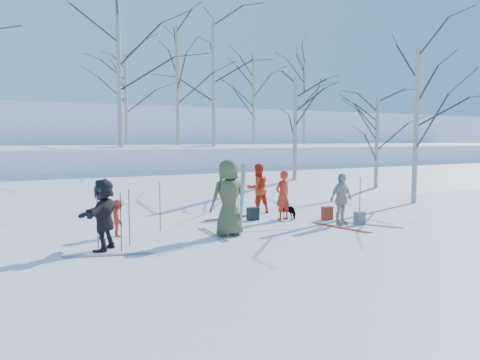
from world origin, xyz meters
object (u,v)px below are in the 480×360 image
backpack_grey (360,218)px  backpack_red (327,213)px  dog (290,210)px  backpack_dark (253,214)px  skier_olive_center (229,198)px  skier_cream_east (341,199)px  skier_redor_behind (258,188)px  skier_red_north (283,195)px  skier_grey_west (104,214)px  skier_red_seated (118,218)px

backpack_grey → backpack_red: bearing=107.5°
dog → backpack_dark: (-1.12, 0.38, -0.08)m
skier_olive_center → skier_cream_east: 3.65m
skier_redor_behind → backpack_red: size_ratio=4.04×
skier_redor_behind → dog: bearing=102.0°
skier_olive_center → backpack_dark: skier_olive_center is taller
dog → skier_red_north: bearing=-5.8°
skier_olive_center → skier_grey_west: (-3.22, -0.05, -0.18)m
skier_redor_behind → dog: size_ratio=2.59×
dog → backpack_red: dog is taller
skier_olive_center → skier_cream_east: skier_olive_center is taller
skier_redor_behind → skier_cream_east: (1.08, -3.03, -0.08)m
backpack_dark → backpack_red: bearing=-27.1°
skier_red_north → skier_red_seated: size_ratio=1.60×
skier_red_seated → skier_grey_west: skier_grey_west is taller
skier_olive_center → skier_red_seated: skier_olive_center is taller
skier_olive_center → backpack_red: 3.95m
skier_olive_center → skier_redor_behind: skier_olive_center is taller
skier_red_seated → backpack_grey: 6.95m
skier_olive_center → skier_grey_west: bearing=2.4°
skier_red_seated → dog: bearing=-87.7°
skier_red_seated → skier_grey_west: (-0.63, -1.31, 0.34)m
skier_red_north → backpack_dark: size_ratio=3.88×
dog → backpack_red: (0.96, -0.68, -0.07)m
skier_red_seated → backpack_red: bearing=-94.0°
skier_redor_behind → backpack_dark: bearing=54.6°
skier_cream_east → backpack_dark: size_ratio=3.82×
skier_red_north → skier_red_seated: (-5.16, -0.07, -0.29)m
skier_red_north → backpack_red: (1.23, -0.66, -0.57)m
skier_olive_center → backpack_dark: 2.58m
skier_olive_center → dog: bearing=-153.2°
skier_redor_behind → backpack_dark: size_ratio=4.24×
skier_red_seated → skier_olive_center: bearing=-114.7°
skier_cream_east → backpack_red: (0.17, 0.85, -0.55)m
skier_grey_west → backpack_grey: skier_grey_west is taller
skier_cream_east → skier_grey_west: 6.86m
skier_cream_east → skier_red_seated: bearing=156.4°
backpack_red → skier_cream_east: bearing=-101.5°
skier_red_north → skier_grey_west: (-5.80, -1.38, 0.05)m
skier_grey_west → backpack_red: bearing=134.6°
skier_red_north → backpack_dark: bearing=-37.9°
backpack_grey → skier_red_seated: bearing=166.1°
skier_red_seated → skier_redor_behind: bearing=-71.5°
skier_redor_behind → skier_red_seated: bearing=18.5°
skier_red_north → backpack_dark: (-0.85, 0.41, -0.58)m
skier_grey_west → backpack_red: (7.03, 0.73, -0.61)m
skier_redor_behind → skier_grey_west: size_ratio=1.03×
skier_olive_center → skier_redor_behind: 3.84m
skier_olive_center → skier_cream_east: (3.64, -0.17, -0.24)m
skier_red_north → skier_redor_behind: 1.53m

